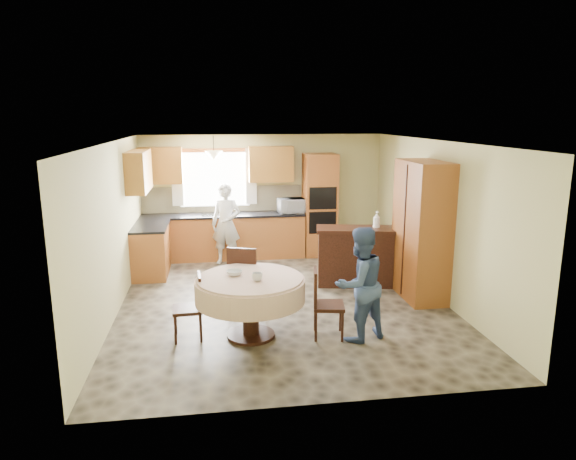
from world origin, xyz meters
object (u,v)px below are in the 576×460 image
(cupboard, at_px, (422,231))
(chair_back, at_px, (244,277))
(sideboard, at_px, (355,258))
(person_sink, at_px, (226,224))
(person_dining, at_px, (360,284))
(chair_left, at_px, (193,303))
(chair_right, at_px, (323,300))
(oven_tower, at_px, (320,205))
(dining_table, at_px, (250,291))

(cupboard, height_order, chair_back, cupboard)
(sideboard, relative_size, person_sink, 0.83)
(sideboard, bearing_deg, person_dining, -93.61)
(chair_left, bearing_deg, chair_right, 80.09)
(oven_tower, bearing_deg, person_dining, -94.75)
(chair_left, relative_size, person_dining, 0.58)
(chair_back, relative_size, person_sink, 0.66)
(dining_table, bearing_deg, person_sink, 93.38)
(cupboard, distance_m, chair_left, 3.78)
(sideboard, xyz_separation_m, person_sink, (-2.16, 1.64, 0.32))
(cupboard, distance_m, chair_right, 2.35)
(dining_table, bearing_deg, cupboard, 22.42)
(chair_left, height_order, person_dining, person_dining)
(sideboard, distance_m, person_dining, 2.27)
(oven_tower, relative_size, person_dining, 1.41)
(oven_tower, bearing_deg, chair_back, -119.30)
(oven_tower, bearing_deg, person_sink, -168.56)
(chair_left, bearing_deg, chair_back, 131.47)
(sideboard, height_order, chair_back, chair_back)
(sideboard, distance_m, cupboard, 1.30)
(cupboard, bearing_deg, chair_right, -145.31)
(person_sink, relative_size, person_dining, 1.06)
(sideboard, distance_m, chair_right, 2.27)
(chair_right, xyz_separation_m, person_sink, (-1.16, 3.68, 0.29))
(dining_table, bearing_deg, chair_back, 92.07)
(dining_table, height_order, person_dining, person_dining)
(cupboard, xyz_separation_m, chair_right, (-1.87, -1.29, -0.59))
(cupboard, height_order, chair_right, cupboard)
(cupboard, distance_m, person_sink, 3.86)
(dining_table, xyz_separation_m, chair_right, (0.95, -0.13, -0.13))
(person_sink, bearing_deg, oven_tower, 28.95)
(oven_tower, height_order, chair_left, oven_tower)
(cupboard, xyz_separation_m, dining_table, (-2.81, -1.16, -0.46))
(oven_tower, distance_m, dining_table, 4.33)
(person_sink, bearing_deg, chair_right, -55.03)
(chair_back, relative_size, chair_right, 1.13)
(chair_left, bearing_deg, person_sink, 167.87)
(cupboard, distance_m, person_dining, 2.05)
(dining_table, relative_size, chair_back, 1.38)
(oven_tower, xyz_separation_m, cupboard, (1.07, -2.78, 0.04))
(chair_right, height_order, person_sink, person_sink)
(cupboard, xyz_separation_m, chair_left, (-3.56, -1.10, -0.62))
(sideboard, height_order, chair_left, sideboard)
(cupboard, relative_size, dining_table, 1.52)
(oven_tower, relative_size, chair_right, 2.29)
(chair_left, xyz_separation_m, person_sink, (0.54, 3.48, 0.32))
(oven_tower, relative_size, chair_back, 2.03)
(chair_back, bearing_deg, dining_table, 112.23)
(chair_right, bearing_deg, person_dining, -98.00)
(chair_left, relative_size, person_sink, 0.55)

